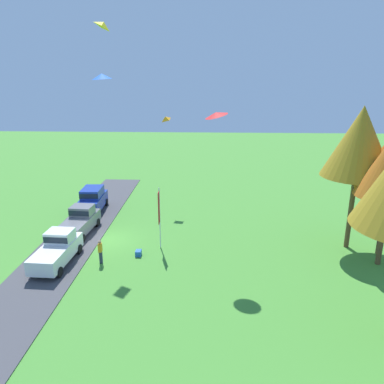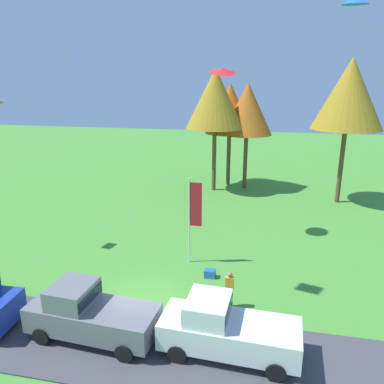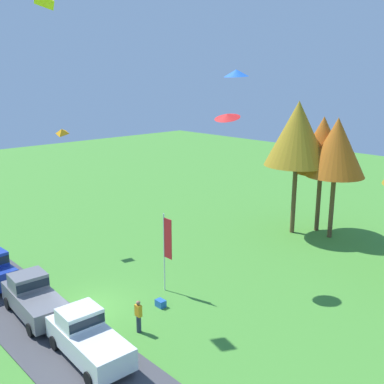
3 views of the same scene
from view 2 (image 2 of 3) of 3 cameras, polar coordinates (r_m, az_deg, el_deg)
name	(u,v)px [view 2 (image 2 of 3)]	position (r m, az deg, el deg)	size (l,w,h in m)	color
ground_plane	(143,303)	(17.70, -7.46, -16.47)	(120.00, 120.00, 0.00)	#478E33
pavement_strip	(119,344)	(15.58, -11.06, -21.77)	(36.00, 4.40, 0.06)	#424247
car_pickup_mid_row	(88,312)	(15.58, -15.51, -17.24)	(5.12, 2.32, 2.14)	slate
car_pickup_far_end	(224,328)	(14.36, 4.93, -19.88)	(5.09, 2.24, 2.14)	white
person_watching_sky	(229,289)	(16.95, 5.73, -14.55)	(0.36, 0.24, 1.71)	#2D334C
tree_lone_near	(215,99)	(32.93, 3.54, 13.97)	(5.04, 5.04, 10.63)	brown
tree_center_back	(230,109)	(34.77, 5.80, 12.51)	(4.45, 4.45, 9.40)	brown
tree_right_of_center	(247,109)	(33.94, 8.44, 12.38)	(4.48, 4.48, 9.46)	brown
tree_left_of_center	(349,94)	(31.64, 22.85, 13.59)	(5.37, 5.37, 11.33)	brown
flag_banner	(194,210)	(19.81, 0.25, -2.78)	(0.71, 0.08, 4.80)	silver
cooler_box	(210,274)	(19.49, 2.75, -12.30)	(0.56, 0.40, 0.40)	blue
kite_delta_high_right	(356,0)	(17.04, 23.65, 25.19)	(1.00, 1.00, 0.27)	blue
kite_delta_mid_center	(223,70)	(22.52, 4.69, 17.99)	(1.54, 1.54, 0.26)	red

